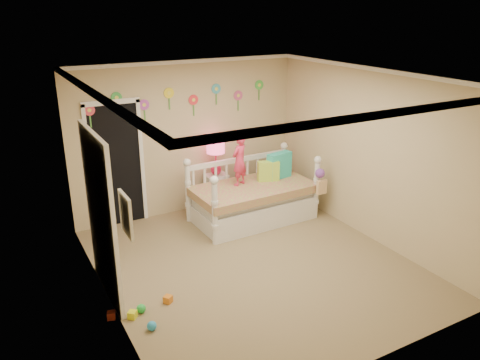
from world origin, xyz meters
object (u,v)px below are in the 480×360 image
child (239,160)px  nightstand (216,191)px  daybed (253,189)px  table_lamp (216,149)px

child → nightstand: size_ratio=1.34×
daybed → nightstand: size_ratio=3.21×
nightstand → table_lamp: bearing=0.0°
nightstand → child: bearing=-74.6°
daybed → child: child is taller
child → table_lamp: size_ratio=1.23×
child → nightstand: child is taller
child → table_lamp: child is taller
table_lamp → child: bearing=-76.2°
child → table_lamp: bearing=-100.6°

